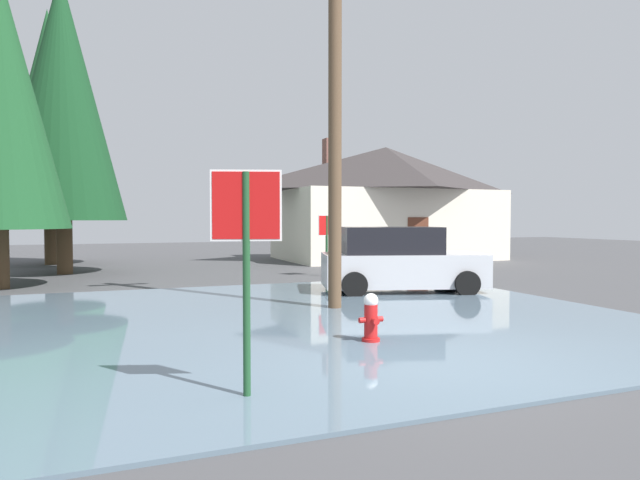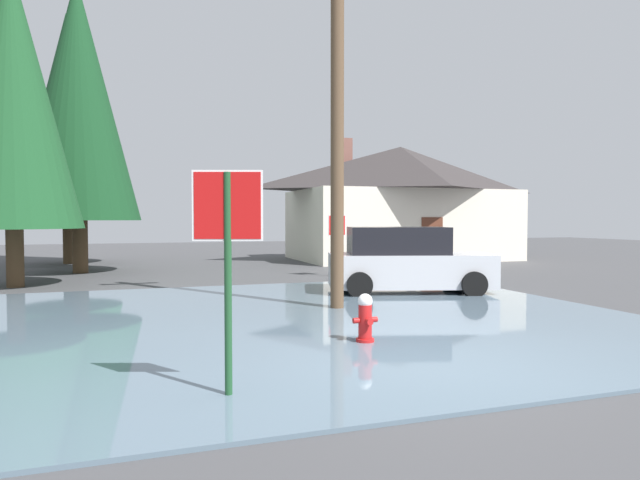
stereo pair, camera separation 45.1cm
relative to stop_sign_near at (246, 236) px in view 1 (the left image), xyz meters
The scene contains 11 objects.
ground_plane 3.34m from the stop_sign_near, 12.27° to the left, with size 80.00×80.00×0.10m, color #424244.
flood_puddle 4.95m from the stop_sign_near, 65.63° to the left, with size 13.11×10.99×0.05m, color slate.
lane_stop_bar 3.19m from the stop_sign_near, 13.04° to the right, with size 4.27×0.30×0.01m, color silver.
stop_sign_near is the anchor object (origin of this frame).
fire_hydrant 3.35m from the stop_sign_near, 37.88° to the left, with size 0.39×0.34×0.78m.
utility_pole 6.73m from the stop_sign_near, 58.04° to the left, with size 1.60×0.28×9.42m.
stop_sign_far 12.74m from the stop_sign_near, 64.09° to the left, with size 0.67×0.19×2.06m.
house 21.36m from the stop_sign_near, 57.93° to the left, with size 10.74×6.68×5.81m.
parked_car 9.10m from the stop_sign_near, 50.23° to the left, with size 4.47×2.84×1.72m.
pine_tree_tall_left 16.36m from the stop_sign_near, 99.77° to the left, with size 4.18×4.18×10.45m.
pine_tree_mid_left 21.00m from the stop_sign_near, 99.74° to the left, with size 4.27×4.27×10.68m.
Camera 1 is at (-4.15, -6.29, 1.92)m, focal length 31.06 mm.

